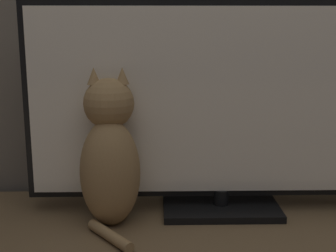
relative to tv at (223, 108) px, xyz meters
The scene contains 2 objects.
tv is the anchor object (origin of this frame).
cat 0.34m from the tv, 165.39° to the right, with size 0.17×0.28×0.43m.
Camera 1 is at (-0.06, -0.28, 1.06)m, focal length 50.00 mm.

